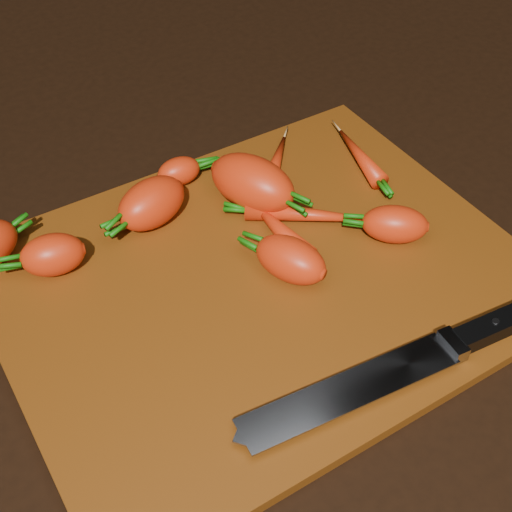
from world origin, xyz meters
TOP-DOWN VIEW (x-y plane):
  - ground at (0.00, 0.00)m, footprint 2.00×2.00m
  - cutting_board at (0.00, 0.00)m, footprint 0.50×0.40m
  - carrot_1 at (-0.17, 0.11)m, footprint 0.07×0.06m
  - carrot_2 at (0.05, 0.10)m, footprint 0.09×0.11m
  - carrot_3 at (0.02, -0.01)m, footprint 0.07×0.09m
  - carrot_4 at (-0.05, 0.13)m, footprint 0.09×0.07m
  - carrot_5 at (-0.00, 0.17)m, footprint 0.05×0.04m
  - carrot_6 at (0.14, -0.03)m, footprint 0.08×0.07m
  - carrot_7 at (0.10, 0.13)m, footprint 0.09×0.09m
  - carrot_8 at (0.08, 0.04)m, footprint 0.12×0.10m
  - carrot_9 at (0.04, 0.04)m, footprint 0.03×0.10m
  - carrot_10 at (0.19, 0.09)m, footprint 0.04×0.10m
  - knife at (0.01, -0.16)m, footprint 0.33×0.06m

SIDE VIEW (x-z plane):
  - ground at x=0.00m, z-range -0.01..0.00m
  - cutting_board at x=0.00m, z-range 0.00..0.01m
  - knife at x=0.01m, z-range 0.01..0.03m
  - carrot_7 at x=0.10m, z-range 0.01..0.03m
  - carrot_10 at x=0.19m, z-range 0.01..0.03m
  - carrot_8 at x=0.08m, z-range 0.01..0.04m
  - carrot_9 at x=0.04m, z-range 0.01..0.04m
  - carrot_5 at x=0.00m, z-range 0.01..0.04m
  - carrot_6 at x=0.14m, z-range 0.01..0.05m
  - carrot_1 at x=-0.17m, z-range 0.01..0.05m
  - carrot_3 at x=0.02m, z-range 0.01..0.06m
  - carrot_4 at x=-0.05m, z-range 0.01..0.06m
  - carrot_2 at x=0.05m, z-range 0.01..0.07m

